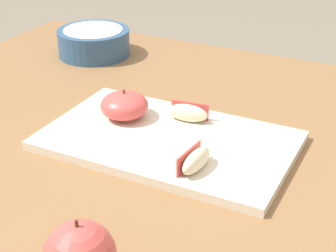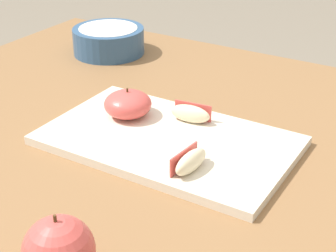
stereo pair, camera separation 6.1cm
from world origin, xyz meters
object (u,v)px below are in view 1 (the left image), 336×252
Objects in this scene: apple_half_skin_up at (124,105)px; ceramic_fruit_bowl at (94,41)px; cutting_board at (168,141)px; apple_wedge_front at (188,113)px; apple_wedge_right at (196,160)px.

ceramic_fruit_bowl is (-0.25, 0.28, -0.01)m from apple_half_skin_up.
cutting_board is 0.47m from ceramic_fruit_bowl.
apple_half_skin_up is at bearing 163.76° from cutting_board.
apple_half_skin_up is 0.38m from ceramic_fruit_bowl.
apple_wedge_right is at bearing -61.03° from apple_wedge_front.
apple_wedge_right is 0.44× the size of ceramic_fruit_bowl.
apple_wedge_front is 0.16m from apple_wedge_right.
apple_half_skin_up is 0.50× the size of ceramic_fruit_bowl.
apple_wedge_front is (0.11, 0.04, -0.01)m from apple_half_skin_up.
apple_wedge_front is at bearing 19.45° from apple_half_skin_up.
ceramic_fruit_bowl is (-0.36, 0.24, 0.00)m from apple_wedge_front.
cutting_board is 0.11m from apple_wedge_right.
apple_half_skin_up reaches higher than ceramic_fruit_bowl.
ceramic_fruit_bowl is (-0.44, 0.39, 0.00)m from apple_wedge_right.
cutting_board is 0.11m from apple_half_skin_up.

